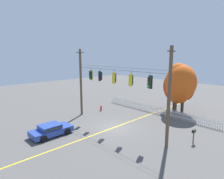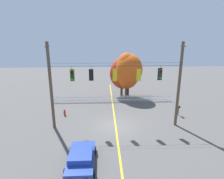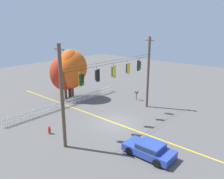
{
  "view_description": "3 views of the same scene",
  "coord_description": "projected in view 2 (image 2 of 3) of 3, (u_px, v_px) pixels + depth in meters",
  "views": [
    {
      "loc": [
        14.14,
        -14.05,
        7.89
      ],
      "look_at": [
        -0.88,
        0.38,
        4.08
      ],
      "focal_mm": 30.51,
      "sensor_mm": 36.0,
      "label": 1
    },
    {
      "loc": [
        -1.14,
        -17.8,
        9.0
      ],
      "look_at": [
        -0.38,
        -0.21,
        4.05
      ],
      "focal_mm": 29.98,
      "sensor_mm": 36.0,
      "label": 2
    },
    {
      "loc": [
        -16.4,
        -14.01,
        9.96
      ],
      "look_at": [
        -0.65,
        -0.3,
        3.84
      ],
      "focal_mm": 35.8,
      "sensor_mm": 36.0,
      "label": 3
    }
  ],
  "objects": [
    {
      "name": "autumn_oak_far_east",
      "position": [
        128.0,
        71.0,
        28.43
      ],
      "size": [
        3.28,
        2.79,
        6.54
      ],
      "color": "#473828",
      "rests_on": "ground"
    },
    {
      "name": "fire_hydrant",
      "position": [
        65.0,
        113.0,
        22.14
      ],
      "size": [
        0.38,
        0.22,
        0.76
      ],
      "color": "red",
      "rests_on": "ground"
    },
    {
      "name": "parked_car",
      "position": [
        81.0,
        158.0,
        13.46
      ],
      "size": [
        2.07,
        4.02,
        1.15
      ],
      "color": "#28429E",
      "rests_on": "ground"
    },
    {
      "name": "traffic_signal_westbound_side",
      "position": [
        72.0,
        75.0,
        17.96
      ],
      "size": [
        0.43,
        0.38,
        1.5
      ],
      "color": "black"
    },
    {
      "name": "lane_centerline_stripe",
      "position": [
        116.0,
        126.0,
        19.6
      ],
      "size": [
        0.16,
        36.0,
        0.01
      ],
      "primitive_type": "cube",
      "color": "gold",
      "rests_on": "ground"
    },
    {
      "name": "white_picket_fence",
      "position": [
        113.0,
        98.0,
        26.73
      ],
      "size": [
        16.81,
        0.06,
        1.05
      ],
      "color": "white",
      "rests_on": "ground"
    },
    {
      "name": "traffic_signal_southbound_primary",
      "position": [
        115.0,
        75.0,
        18.11
      ],
      "size": [
        0.43,
        0.38,
        1.47
      ],
      "color": "black"
    },
    {
      "name": "traffic_signal_eastbound_side",
      "position": [
        139.0,
        75.0,
        18.21
      ],
      "size": [
        0.43,
        0.38,
        1.47
      ],
      "color": "black"
    },
    {
      "name": "ground",
      "position": [
        116.0,
        126.0,
        19.61
      ],
      "size": [
        80.0,
        80.0,
        0.0
      ],
      "primitive_type": "plane",
      "color": "#565451"
    },
    {
      "name": "autumn_maple_near_fence",
      "position": [
        123.0,
        73.0,
        28.55
      ],
      "size": [
        4.05,
        3.52,
        6.08
      ],
      "color": "#473828",
      "rests_on": "ground"
    },
    {
      "name": "traffic_signal_northbound_primary",
      "position": [
        91.0,
        75.0,
        18.01
      ],
      "size": [
        0.43,
        0.38,
        1.4
      ],
      "color": "black"
    },
    {
      "name": "traffic_signal_northbound_secondary",
      "position": [
        160.0,
        74.0,
        18.31
      ],
      "size": [
        0.43,
        0.38,
        1.47
      ],
      "color": "black"
    },
    {
      "name": "roadside_mailbox",
      "position": [
        179.0,
        107.0,
        22.01
      ],
      "size": [
        0.25,
        0.44,
        1.29
      ],
      "color": "brown",
      "rests_on": "ground"
    },
    {
      "name": "autumn_maple_mid",
      "position": [
        128.0,
        70.0,
        27.8
      ],
      "size": [
        4.05,
        3.84,
        6.84
      ],
      "color": "#473828",
      "rests_on": "ground"
    },
    {
      "name": "signal_support_span",
      "position": [
        116.0,
        86.0,
        18.42
      ],
      "size": [
        12.96,
        1.1,
        8.62
      ],
      "color": "brown",
      "rests_on": "ground"
    }
  ]
}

